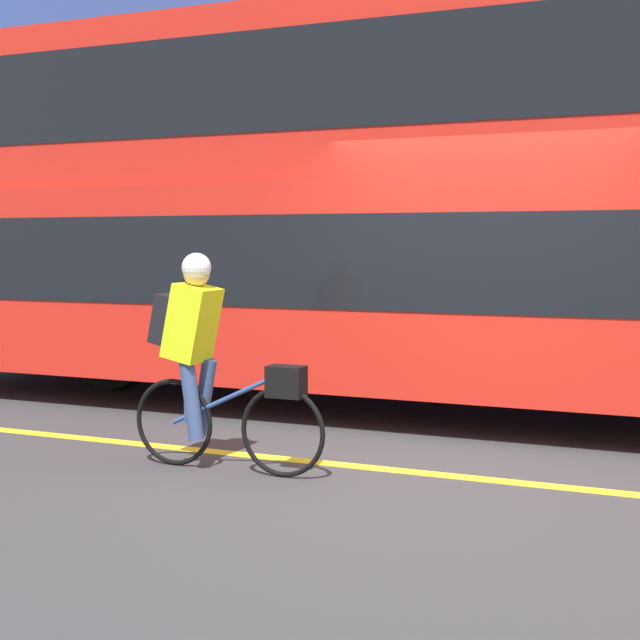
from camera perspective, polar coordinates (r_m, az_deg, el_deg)
The scene contains 8 objects.
ground_plane at distance 6.42m, azimuth 7.51°, elevation -9.88°, with size 80.00×80.00×0.00m, color #38383A.
road_center_line at distance 6.46m, azimuth 7.59°, elevation -9.77°, with size 50.00×0.14×0.01m, color yellow.
sidewalk_curb at distance 11.31m, azimuth 14.26°, elevation -3.13°, with size 60.00×2.52×0.15m.
building_facade at distance 12.88m, azimuth 15.63°, elevation 16.69°, with size 60.00×0.30×8.59m.
bus at distance 8.71m, azimuth 6.26°, elevation 7.95°, with size 11.44×2.57×3.76m.
cyclist_on_bike at distance 6.47m, azimuth -7.33°, elevation -2.10°, with size 1.53×0.32×1.57m.
trash_bin at distance 11.72m, azimuth 2.58°, elevation -0.23°, with size 0.44×0.44×0.86m.
street_sign_post at distance 13.63m, azimuth -13.91°, elevation 4.40°, with size 0.36×0.09×2.48m.
Camera 1 is at (1.60, -6.00, 1.64)m, focal length 50.00 mm.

